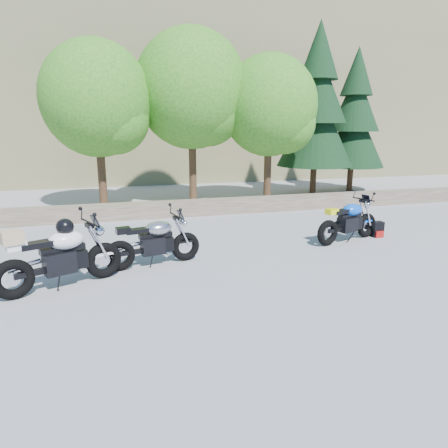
{
  "coord_description": "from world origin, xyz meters",
  "views": [
    {
      "loc": [
        -2.12,
        -7.35,
        2.84
      ],
      "look_at": [
        0.2,
        1.0,
        0.75
      ],
      "focal_mm": 32.0,
      "sensor_mm": 36.0,
      "label": 1
    }
  ],
  "objects_px": {
    "silver_bike": "(154,242)",
    "backpack": "(377,229)",
    "white_bike": "(59,255)",
    "blue_bike": "(349,222)"
  },
  "relations": [
    {
      "from": "silver_bike",
      "to": "backpack",
      "type": "distance_m",
      "value": 6.03
    },
    {
      "from": "white_bike",
      "to": "backpack",
      "type": "relative_size",
      "value": 5.32
    },
    {
      "from": "white_bike",
      "to": "blue_bike",
      "type": "xyz_separation_m",
      "value": [
        6.73,
        1.33,
        -0.11
      ]
    },
    {
      "from": "blue_bike",
      "to": "backpack",
      "type": "distance_m",
      "value": 1.07
    },
    {
      "from": "white_bike",
      "to": "silver_bike",
      "type": "bearing_deg",
      "value": 0.63
    },
    {
      "from": "white_bike",
      "to": "blue_bike",
      "type": "relative_size",
      "value": 1.06
    },
    {
      "from": "silver_bike",
      "to": "backpack",
      "type": "bearing_deg",
      "value": -4.67
    },
    {
      "from": "white_bike",
      "to": "backpack",
      "type": "height_order",
      "value": "white_bike"
    },
    {
      "from": "white_bike",
      "to": "blue_bike",
      "type": "distance_m",
      "value": 6.86
    },
    {
      "from": "white_bike",
      "to": "backpack",
      "type": "distance_m",
      "value": 7.9
    }
  ]
}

